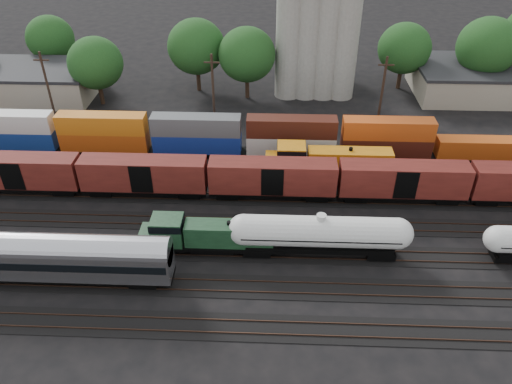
{
  "coord_description": "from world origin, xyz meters",
  "views": [
    {
      "loc": [
        -3.19,
        -44.62,
        35.33
      ],
      "look_at": [
        -5.06,
        2.0,
        3.0
      ],
      "focal_mm": 35.0,
      "sensor_mm": 36.0,
      "label": 1
    }
  ],
  "objects_px": {
    "passenger_coach": "(44,256)",
    "orange_locomotive": "(326,161)",
    "tank_car_a": "(320,233)",
    "grain_silo": "(317,30)",
    "green_locomotive": "(204,235)"
  },
  "relations": [
    {
      "from": "passenger_coach",
      "to": "orange_locomotive",
      "type": "height_order",
      "value": "passenger_coach"
    },
    {
      "from": "green_locomotive",
      "to": "tank_car_a",
      "type": "xyz_separation_m",
      "value": [
        11.93,
        -0.0,
        0.61
      ]
    },
    {
      "from": "passenger_coach",
      "to": "grain_silo",
      "type": "bearing_deg",
      "value": 58.65
    },
    {
      "from": "grain_silo",
      "to": "tank_car_a",
      "type": "bearing_deg",
      "value": -92.14
    },
    {
      "from": "passenger_coach",
      "to": "orange_locomotive",
      "type": "bearing_deg",
      "value": 35.32
    },
    {
      "from": "tank_car_a",
      "to": "passenger_coach",
      "type": "height_order",
      "value": "passenger_coach"
    },
    {
      "from": "tank_car_a",
      "to": "orange_locomotive",
      "type": "relative_size",
      "value": 1.07
    },
    {
      "from": "green_locomotive",
      "to": "passenger_coach",
      "type": "bearing_deg",
      "value": -161.04
    },
    {
      "from": "tank_car_a",
      "to": "orange_locomotive",
      "type": "xyz_separation_m",
      "value": [
        1.74,
        15.0,
        -0.4
      ]
    },
    {
      "from": "green_locomotive",
      "to": "tank_car_a",
      "type": "relative_size",
      "value": 0.8
    },
    {
      "from": "tank_car_a",
      "to": "grain_silo",
      "type": "bearing_deg",
      "value": 87.86
    },
    {
      "from": "orange_locomotive",
      "to": "grain_silo",
      "type": "xyz_separation_m",
      "value": [
        -0.21,
        26.0,
        8.74
      ]
    },
    {
      "from": "green_locomotive",
      "to": "grain_silo",
      "type": "distance_m",
      "value": 44.07
    },
    {
      "from": "passenger_coach",
      "to": "grain_silo",
      "type": "xyz_separation_m",
      "value": [
        28.02,
        46.0,
        7.88
      ]
    },
    {
      "from": "passenger_coach",
      "to": "tank_car_a",
      "type": "bearing_deg",
      "value": 10.69
    }
  ]
}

